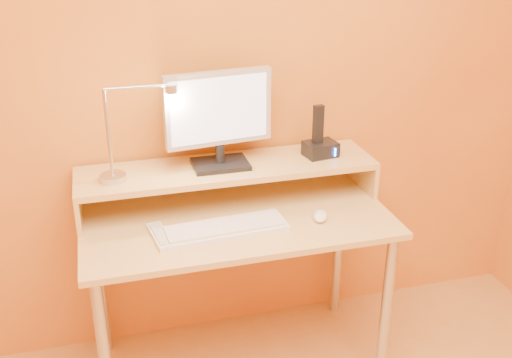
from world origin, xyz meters
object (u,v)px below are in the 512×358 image
object	(u,v)px
monitor_panel	(218,108)
mouse	(320,216)
phone_dock	(320,149)
remote_control	(160,236)
keyboard	(225,230)
lamp_base	(113,178)

from	to	relation	value
monitor_panel	mouse	xyz separation A→B (m)	(0.34, -0.26, -0.38)
phone_dock	mouse	bearing A→B (deg)	-117.91
remote_control	keyboard	bearing A→B (deg)	-11.97
mouse	remote_control	bearing A→B (deg)	-158.11
lamp_base	phone_dock	bearing A→B (deg)	2.03
keyboard	mouse	world-z (taller)	mouse
phone_dock	keyboard	world-z (taller)	phone_dock
remote_control	lamp_base	bearing A→B (deg)	116.54
lamp_base	phone_dock	world-z (taller)	phone_dock
phone_dock	remote_control	bearing A→B (deg)	-169.98
monitor_panel	keyboard	xyz separation A→B (m)	(-0.04, -0.26, -0.39)
lamp_base	phone_dock	xyz separation A→B (m)	(0.85, 0.03, 0.02)
mouse	phone_dock	bearing A→B (deg)	93.93
phone_dock	keyboard	bearing A→B (deg)	-160.09
remote_control	monitor_panel	bearing A→B (deg)	33.22
keyboard	monitor_panel	bearing A→B (deg)	77.26
monitor_panel	keyboard	distance (m)	0.47
monitor_panel	remote_control	world-z (taller)	monitor_panel
monitor_panel	remote_control	distance (m)	0.54
monitor_panel	phone_dock	xyz separation A→B (m)	(0.43, -0.01, -0.21)
phone_dock	mouse	world-z (taller)	phone_dock
monitor_panel	phone_dock	size ratio (longest dim) A/B	3.29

